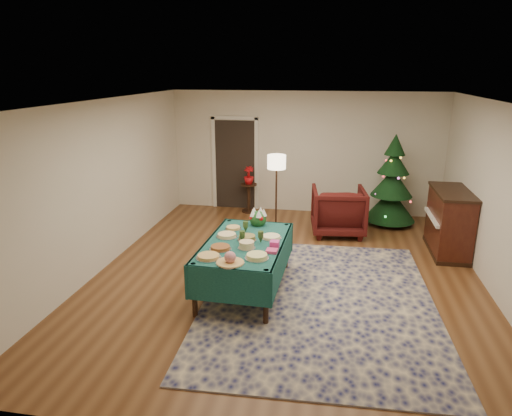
% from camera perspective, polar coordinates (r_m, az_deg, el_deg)
% --- Properties ---
extents(room_shell, '(7.00, 7.00, 7.00)m').
position_cam_1_polar(room_shell, '(6.91, 4.07, 1.87)').
color(room_shell, '#593319').
rests_on(room_shell, ground).
extents(doorway, '(1.08, 0.04, 2.16)m').
position_cam_1_polar(doorway, '(10.57, -2.63, 5.78)').
color(doorway, black).
rests_on(doorway, ground).
extents(rug, '(3.33, 4.30, 0.02)m').
position_cam_1_polar(rug, '(6.65, 7.82, -11.32)').
color(rug, '#121646').
rests_on(rug, ground).
extents(buffet_table, '(1.21, 1.99, 0.76)m').
position_cam_1_polar(buffet_table, '(6.65, -1.38, -5.46)').
color(buffet_table, black).
rests_on(buffet_table, ground).
extents(platter_0, '(0.34, 0.34, 0.05)m').
position_cam_1_polar(platter_0, '(6.06, -5.96, -6.06)').
color(platter_0, silver).
rests_on(platter_0, buffet_table).
extents(platter_1, '(0.37, 0.37, 0.16)m').
position_cam_1_polar(platter_1, '(5.87, -3.25, -6.39)').
color(platter_1, silver).
rests_on(platter_1, buffet_table).
extents(platter_2, '(0.32, 0.32, 0.06)m').
position_cam_1_polar(platter_2, '(6.02, 0.11, -6.07)').
color(platter_2, silver).
rests_on(platter_2, buffet_table).
extents(platter_3, '(0.31, 0.31, 0.05)m').
position_cam_1_polar(platter_3, '(6.33, -4.48, -4.98)').
color(platter_3, silver).
rests_on(platter_3, buffet_table).
extents(platter_4, '(0.25, 0.25, 0.10)m').
position_cam_1_polar(platter_4, '(6.34, -1.18, -4.65)').
color(platter_4, silver).
rests_on(platter_4, buffet_table).
extents(platter_5, '(0.32, 0.32, 0.05)m').
position_cam_1_polar(platter_5, '(6.78, -3.67, -3.43)').
color(platter_5, silver).
rests_on(platter_5, buffet_table).
extents(platter_6, '(0.28, 0.28, 0.07)m').
position_cam_1_polar(platter_6, '(6.64, -1.13, -3.77)').
color(platter_6, silver).
rests_on(platter_6, buffet_table).
extents(platter_7, '(0.31, 0.31, 0.04)m').
position_cam_1_polar(platter_7, '(6.72, 1.91, -3.64)').
color(platter_7, silver).
rests_on(platter_7, buffet_table).
extents(platter_8, '(0.25, 0.25, 0.04)m').
position_cam_1_polar(platter_8, '(7.10, -2.87, -2.51)').
color(platter_8, silver).
rests_on(platter_8, buffet_table).
extents(goblet_0, '(0.08, 0.08, 0.18)m').
position_cam_1_polar(goblet_0, '(6.93, -1.31, -2.33)').
color(goblet_0, '#2D471E').
rests_on(goblet_0, buffet_table).
extents(goblet_1, '(0.08, 0.08, 0.18)m').
position_cam_1_polar(goblet_1, '(6.51, 0.59, -3.63)').
color(goblet_1, '#2D471E').
rests_on(goblet_1, buffet_table).
extents(goblet_2, '(0.08, 0.08, 0.18)m').
position_cam_1_polar(goblet_2, '(6.53, -1.73, -3.58)').
color(goblet_2, '#2D471E').
rests_on(goblet_2, buffet_table).
extents(napkin_stack, '(0.16, 0.16, 0.04)m').
position_cam_1_polar(napkin_stack, '(6.22, 1.99, -5.37)').
color(napkin_stack, '#D73B74').
rests_on(napkin_stack, buffet_table).
extents(gift_box, '(0.13, 0.13, 0.10)m').
position_cam_1_polar(gift_box, '(6.36, 2.34, -4.57)').
color(gift_box, '#D93C95').
rests_on(gift_box, buffet_table).
extents(centerpiece, '(0.27, 0.27, 0.31)m').
position_cam_1_polar(centerpiece, '(7.24, 0.26, -1.16)').
color(centerpiece, '#1E4C1E').
rests_on(centerpiece, buffet_table).
extents(armchair, '(1.10, 1.04, 1.03)m').
position_cam_1_polar(armchair, '(9.12, 10.24, -0.07)').
color(armchair, '#400F0D').
rests_on(armchair, ground).
extents(floor_lamp, '(0.37, 0.37, 1.52)m').
position_cam_1_polar(floor_lamp, '(9.11, 2.59, 5.21)').
color(floor_lamp, '#A57F3F').
rests_on(floor_lamp, ground).
extents(side_table, '(0.37, 0.37, 0.66)m').
position_cam_1_polar(side_table, '(10.41, -0.90, 1.22)').
color(side_table, black).
rests_on(side_table, ground).
extents(potted_plant, '(0.22, 0.40, 0.22)m').
position_cam_1_polar(potted_plant, '(10.30, -0.91, 3.63)').
color(potted_plant, red).
rests_on(potted_plant, side_table).
extents(christmas_tree, '(1.34, 1.34, 1.90)m').
position_cam_1_polar(christmas_tree, '(9.87, 16.63, 2.84)').
color(christmas_tree, black).
rests_on(christmas_tree, ground).
extents(piano, '(0.63, 1.32, 1.14)m').
position_cam_1_polar(piano, '(8.72, 22.98, -1.69)').
color(piano, black).
rests_on(piano, ground).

